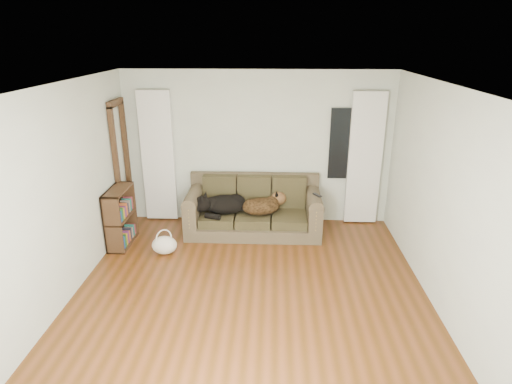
{
  "coord_description": "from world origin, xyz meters",
  "views": [
    {
      "loc": [
        0.27,
        -4.55,
        3.11
      ],
      "look_at": [
        0.01,
        1.6,
        0.84
      ],
      "focal_mm": 30.0,
      "sensor_mm": 36.0,
      "label": 1
    }
  ],
  "objects_px": {
    "dog_black_lab": "(222,205)",
    "tote_bag": "(164,244)",
    "dog_shepherd": "(263,205)",
    "bookshelf": "(120,214)",
    "sofa": "(254,206)"
  },
  "relations": [
    {
      "from": "sofa",
      "to": "bookshelf",
      "type": "distance_m",
      "value": 2.11
    },
    {
      "from": "tote_bag",
      "to": "bookshelf",
      "type": "distance_m",
      "value": 0.87
    },
    {
      "from": "sofa",
      "to": "dog_shepherd",
      "type": "bearing_deg",
      "value": -11.09
    },
    {
      "from": "tote_bag",
      "to": "bookshelf",
      "type": "bearing_deg",
      "value": 157.92
    },
    {
      "from": "tote_bag",
      "to": "bookshelf",
      "type": "relative_size",
      "value": 0.41
    },
    {
      "from": "dog_shepherd",
      "to": "tote_bag",
      "type": "xyz_separation_m",
      "value": [
        -1.46,
        -0.8,
        -0.33
      ]
    },
    {
      "from": "dog_shepherd",
      "to": "bookshelf",
      "type": "relative_size",
      "value": 0.71
    },
    {
      "from": "dog_black_lab",
      "to": "tote_bag",
      "type": "xyz_separation_m",
      "value": [
        -0.8,
        -0.78,
        -0.32
      ]
    },
    {
      "from": "sofa",
      "to": "tote_bag",
      "type": "distance_m",
      "value": 1.57
    },
    {
      "from": "dog_black_lab",
      "to": "tote_bag",
      "type": "height_order",
      "value": "dog_black_lab"
    },
    {
      "from": "dog_shepherd",
      "to": "bookshelf",
      "type": "height_order",
      "value": "bookshelf"
    },
    {
      "from": "sofa",
      "to": "tote_bag",
      "type": "relative_size",
      "value": 5.8
    },
    {
      "from": "sofa",
      "to": "bookshelf",
      "type": "xyz_separation_m",
      "value": [
        -2.04,
        -0.53,
        0.05
      ]
    },
    {
      "from": "dog_black_lab",
      "to": "tote_bag",
      "type": "bearing_deg",
      "value": -140.55
    },
    {
      "from": "tote_bag",
      "to": "bookshelf",
      "type": "height_order",
      "value": "bookshelf"
    }
  ]
}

